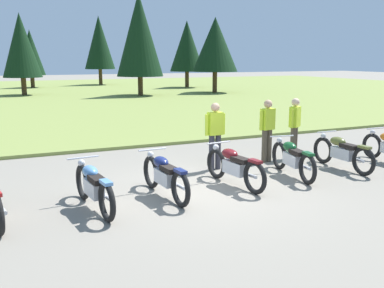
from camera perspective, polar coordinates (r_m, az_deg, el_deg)
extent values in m
plane|color=gray|center=(9.17, 1.57, -6.19)|extent=(140.00, 140.00, 0.00)
cube|color=olive|center=(35.01, -18.32, 6.18)|extent=(80.00, 44.00, 0.10)
cylinder|color=#47331E|center=(34.35, -21.16, 6.99)|extent=(0.36, 0.36, 1.39)
cone|color=black|center=(34.31, -21.51, 11.95)|extent=(2.75, 2.75, 4.57)
cylinder|color=#47331E|center=(46.08, -11.89, 8.55)|extent=(0.36, 0.36, 1.69)
cone|color=black|center=(46.07, -12.07, 12.88)|extent=(3.04, 3.04, 5.28)
cylinder|color=#47331E|center=(32.05, -6.77, 7.49)|extent=(0.36, 0.36, 1.48)
cone|color=black|center=(32.03, -6.93, 14.04)|extent=(3.34, 3.34, 5.84)
cylinder|color=#47331E|center=(43.18, -20.16, 7.65)|extent=(0.36, 0.36, 1.24)
cone|color=black|center=(43.13, -20.40, 11.18)|extent=(2.45, 2.45, 4.10)
cylinder|color=#47331E|center=(34.61, 3.00, 8.03)|extent=(0.36, 0.36, 1.74)
cone|color=black|center=(34.57, 3.05, 12.90)|extent=(3.54, 3.54, 4.15)
cylinder|color=#47331E|center=(40.86, -0.66, 8.40)|extent=(0.36, 0.36, 1.58)
cone|color=black|center=(40.83, -0.67, 12.71)|extent=(3.14, 3.14, 4.57)
cylinder|color=silver|center=(7.90, -23.68, -7.75)|extent=(0.17, 0.55, 0.07)
torus|color=black|center=(8.83, -14.13, -4.84)|extent=(0.17, 0.71, 0.70)
torus|color=black|center=(7.55, -11.10, -7.44)|extent=(0.17, 0.71, 0.70)
cube|color=silver|center=(8.17, -12.75, -5.71)|extent=(0.26, 0.66, 0.28)
ellipsoid|color=#598CC6|center=(8.26, -13.22, -3.52)|extent=(0.31, 0.50, 0.22)
cube|color=black|center=(7.91, -12.33, -4.59)|extent=(0.27, 0.50, 0.10)
cube|color=#598CC6|center=(7.45, -11.20, -4.96)|extent=(0.17, 0.33, 0.06)
cylinder|color=silver|center=(8.61, -14.10, -1.74)|extent=(0.62, 0.09, 0.03)
sphere|color=silver|center=(8.75, -14.28, -2.42)|extent=(0.14, 0.14, 0.14)
cylinder|color=silver|center=(7.97, -11.09, -6.83)|extent=(0.12, 0.55, 0.07)
torus|color=black|center=(9.34, -5.38, -3.67)|extent=(0.14, 0.70, 0.70)
torus|color=black|center=(8.12, -1.52, -5.91)|extent=(0.14, 0.70, 0.70)
cube|color=silver|center=(8.71, -3.59, -4.39)|extent=(0.24, 0.65, 0.28)
ellipsoid|color=navy|center=(8.80, -4.10, -2.36)|extent=(0.29, 0.50, 0.22)
cube|color=black|center=(8.46, -2.99, -3.31)|extent=(0.25, 0.49, 0.10)
cube|color=navy|center=(8.03, -1.53, -3.59)|extent=(0.16, 0.33, 0.06)
cylinder|color=silver|center=(9.14, -5.20, -0.72)|extent=(0.62, 0.07, 0.03)
sphere|color=silver|center=(9.27, -5.47, -1.37)|extent=(0.14, 0.14, 0.14)
cylinder|color=silver|center=(8.54, -1.88, -5.40)|extent=(0.10, 0.55, 0.07)
torus|color=black|center=(10.05, 3.19, -2.58)|extent=(0.18, 0.71, 0.70)
torus|color=black|center=(8.97, 8.24, -4.37)|extent=(0.18, 0.71, 0.70)
cube|color=silver|center=(9.49, 5.57, -3.13)|extent=(0.27, 0.66, 0.28)
ellipsoid|color=maroon|center=(9.56, 4.96, -1.28)|extent=(0.31, 0.51, 0.22)
cube|color=black|center=(9.26, 6.41, -2.10)|extent=(0.27, 0.50, 0.10)
cube|color=maroon|center=(8.88, 8.30, -2.25)|extent=(0.17, 0.33, 0.06)
cylinder|color=silver|center=(9.86, 3.55, 0.19)|extent=(0.62, 0.10, 0.03)
sphere|color=silver|center=(9.98, 3.15, -0.43)|extent=(0.14, 0.14, 0.14)
cylinder|color=silver|center=(9.37, 7.35, -3.99)|extent=(0.13, 0.55, 0.07)
torus|color=black|center=(11.09, 11.36, -1.48)|extent=(0.22, 0.71, 0.70)
torus|color=black|center=(9.88, 14.91, -3.18)|extent=(0.22, 0.71, 0.70)
cube|color=silver|center=(10.47, 13.04, -2.02)|extent=(0.31, 0.66, 0.28)
ellipsoid|color=#144C23|center=(10.57, 12.66, -0.33)|extent=(0.34, 0.52, 0.22)
cube|color=black|center=(10.23, 13.67, -1.08)|extent=(0.30, 0.51, 0.10)
cube|color=#144C23|center=(9.81, 15.01, -1.25)|extent=(0.19, 0.34, 0.06)
cylinder|color=silver|center=(10.90, 11.69, 1.02)|extent=(0.62, 0.14, 0.03)
sphere|color=silver|center=(11.03, 11.39, 0.47)|extent=(0.14, 0.14, 0.14)
cylinder|color=silver|center=(10.30, 14.48, -2.87)|extent=(0.16, 0.55, 0.07)
torus|color=black|center=(12.01, 16.79, -0.77)|extent=(0.10, 0.70, 0.70)
torus|color=black|center=(11.03, 21.57, -2.12)|extent=(0.10, 0.70, 0.70)
cube|color=silver|center=(11.50, 19.09, -1.18)|extent=(0.20, 0.64, 0.28)
ellipsoid|color=brown|center=(11.57, 18.57, 0.35)|extent=(0.26, 0.48, 0.22)
cube|color=black|center=(11.30, 19.93, -0.30)|extent=(0.22, 0.48, 0.10)
cube|color=brown|center=(10.96, 21.69, -0.39)|extent=(0.14, 0.32, 0.06)
cylinder|color=silver|center=(11.85, 17.25, 1.55)|extent=(0.62, 0.03, 0.03)
sphere|color=silver|center=(11.96, 16.83, 1.03)|extent=(0.14, 0.14, 0.14)
cylinder|color=silver|center=(11.41, 20.60, -1.89)|extent=(0.07, 0.55, 0.07)
torus|color=black|center=(13.06, 22.53, -0.23)|extent=(0.13, 0.70, 0.70)
cylinder|color=silver|center=(12.90, 23.01, 1.91)|extent=(0.62, 0.06, 0.03)
sphere|color=silver|center=(13.01, 22.59, 1.43)|extent=(0.14, 0.14, 0.14)
cylinder|color=#4C4233|center=(12.33, 13.06, 0.14)|extent=(0.14, 0.14, 0.88)
cylinder|color=#4C4233|center=(12.50, 13.33, 0.27)|extent=(0.14, 0.14, 0.88)
cube|color=#C6E52D|center=(12.30, 13.34, 3.50)|extent=(0.42, 0.38, 0.56)
sphere|color=beige|center=(12.25, 13.43, 5.35)|extent=(0.22, 0.22, 0.22)
cylinder|color=#C6E52D|center=(12.08, 12.99, 3.29)|extent=(0.09, 0.09, 0.52)
cylinder|color=#C6E52D|center=(12.52, 13.67, 3.52)|extent=(0.09, 0.09, 0.52)
cylinder|color=#4C4233|center=(11.86, 10.07, -0.17)|extent=(0.14, 0.14, 0.88)
cylinder|color=#4C4233|center=(11.73, 9.46, -0.28)|extent=(0.14, 0.14, 0.88)
cube|color=#C6E52D|center=(11.68, 9.88, 3.24)|extent=(0.40, 0.29, 0.56)
sphere|color=tan|center=(11.63, 9.95, 5.19)|extent=(0.22, 0.22, 0.22)
cylinder|color=#C6E52D|center=(11.84, 10.66, 3.23)|extent=(0.09, 0.09, 0.52)
cylinder|color=#C6E52D|center=(11.52, 9.07, 3.06)|extent=(0.09, 0.09, 0.52)
cylinder|color=#2D2D38|center=(10.81, 2.60, -1.11)|extent=(0.14, 0.14, 0.88)
cylinder|color=#2D2D38|center=(10.89, 3.43, -1.02)|extent=(0.14, 0.14, 0.88)
cube|color=#C6E52D|center=(10.72, 3.05, 2.70)|extent=(0.36, 0.23, 0.56)
sphere|color=tan|center=(10.67, 3.08, 4.82)|extent=(0.22, 0.22, 0.22)
cylinder|color=#C6E52D|center=(10.61, 1.96, 2.52)|extent=(0.09, 0.09, 0.52)
cylinder|color=#C6E52D|center=(10.83, 4.12, 2.67)|extent=(0.09, 0.09, 0.52)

